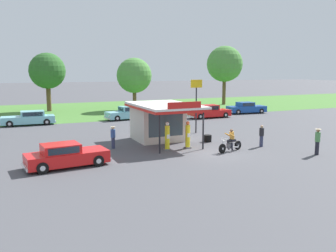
{
  "coord_description": "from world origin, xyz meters",
  "views": [
    {
      "loc": [
        -12.42,
        -20.5,
        5.6
      ],
      "look_at": [
        -1.68,
        3.89,
        1.4
      ],
      "focal_mm": 37.99,
      "sensor_mm": 36.0,
      "label": 1
    }
  ],
  "objects": [
    {
      "name": "gas_pump_nearside",
      "position": [
        -2.58,
        1.98,
        0.93
      ],
      "size": [
        0.44,
        0.44,
        2.02
      ],
      "color": "slate",
      "rests_on": "ground"
    },
    {
      "name": "tree_oak_far_right",
      "position": [
        -7.78,
        30.78,
        5.47
      ],
      "size": [
        4.87,
        4.87,
        7.94
      ],
      "color": "brown",
      "rests_on": "ground"
    },
    {
      "name": "featured_classic_sedan",
      "position": [
        -9.74,
        0.41,
        0.65
      ],
      "size": [
        5.01,
        2.36,
        1.39
      ],
      "color": "red",
      "rests_on": "ground"
    },
    {
      "name": "service_station_kiosk",
      "position": [
        -1.78,
        5.46,
        1.75
      ],
      "size": [
        4.26,
        6.94,
        3.48
      ],
      "color": "beige",
      "rests_on": "ground"
    },
    {
      "name": "motorcycle_with_rider",
      "position": [
        1.32,
        -0.12,
        0.65
      ],
      "size": [
        2.24,
        0.89,
        1.58
      ],
      "color": "black",
      "rests_on": "ground"
    },
    {
      "name": "bystander_admiring_sedan",
      "position": [
        4.25,
        0.26,
        0.85
      ],
      "size": [
        0.34,
        0.34,
        1.61
      ],
      "color": "#2D3351",
      "rests_on": "ground"
    },
    {
      "name": "parked_car_back_row_far_left",
      "position": [
        -10.94,
        18.48,
        0.67
      ],
      "size": [
        5.41,
        2.06,
        1.43
      ],
      "color": "#7AC6D1",
      "rests_on": "ground"
    },
    {
      "name": "tree_oak_left",
      "position": [
        19.72,
        29.2,
        6.42
      ],
      "size": [
        5.85,
        5.78,
        9.48
      ],
      "color": "brown",
      "rests_on": "ground"
    },
    {
      "name": "spare_tire_stack",
      "position": [
        1.54,
        3.42,
        0.27
      ],
      "size": [
        0.6,
        0.6,
        0.54
      ],
      "color": "black",
      "rests_on": "ground"
    },
    {
      "name": "parked_car_back_row_right",
      "position": [
        -0.34,
        18.47,
        0.68
      ],
      "size": [
        5.3,
        2.56,
        1.5
      ],
      "color": "#7AC6D1",
      "rests_on": "ground"
    },
    {
      "name": "bystander_standing_back_lot",
      "position": [
        6.04,
        -3.29,
        0.96
      ],
      "size": [
        0.39,
        0.39,
        1.77
      ],
      "color": "black",
      "rests_on": "ground"
    },
    {
      "name": "parked_car_back_row_centre",
      "position": [
        8.95,
        15.86,
        0.69
      ],
      "size": [
        5.27,
        1.89,
        1.53
      ],
      "color": "red",
      "rests_on": "ground"
    },
    {
      "name": "gas_pump_offside",
      "position": [
        -0.97,
        1.98,
        0.9
      ],
      "size": [
        0.44,
        0.44,
        1.98
      ],
      "color": "slate",
      "rests_on": "ground"
    },
    {
      "name": "roadside_pole_sign",
      "position": [
        2.58,
        7.34,
        3.26
      ],
      "size": [
        1.1,
        0.12,
        4.77
      ],
      "color": "black",
      "rests_on": "ground"
    },
    {
      "name": "bystander_chatting_near_pumps",
      "position": [
        -0.12,
        9.86,
        0.9
      ],
      "size": [
        0.34,
        0.34,
        1.7
      ],
      "color": "#2D3351",
      "rests_on": "ground"
    },
    {
      "name": "parked_car_back_row_centre_left",
      "position": [
        15.62,
        17.74,
        0.67
      ],
      "size": [
        5.38,
        2.35,
        1.47
      ],
      "color": "#19479E",
      "rests_on": "ground"
    },
    {
      "name": "ground_plane",
      "position": [
        0.0,
        0.0,
        0.0
      ],
      "size": [
        300.0,
        300.0,
        0.0
      ],
      "primitive_type": "plane",
      "color": "#4C4C51"
    },
    {
      "name": "grass_verge_strip",
      "position": [
        0.0,
        30.0,
        0.0
      ],
      "size": [
        120.0,
        24.0,
        0.01
      ],
      "primitive_type": "cube",
      "color": "#477A33",
      "rests_on": "ground"
    },
    {
      "name": "tree_oak_right",
      "position": [
        3.48,
        27.37,
        4.83
      ],
      "size": [
        4.91,
        4.91,
        7.31
      ],
      "color": "brown",
      "rests_on": "ground"
    },
    {
      "name": "bystander_strolling_foreground",
      "position": [
        -5.93,
        4.08,
        0.86
      ],
      "size": [
        0.35,
        0.35,
        1.61
      ],
      "color": "#2D3351",
      "rests_on": "ground"
    }
  ]
}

